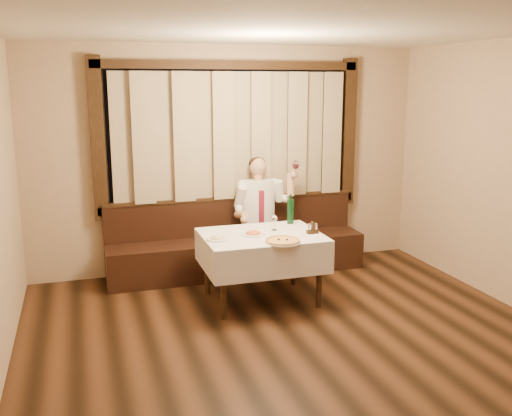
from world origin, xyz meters
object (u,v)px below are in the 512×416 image
object	(u,v)px
dining_table	(262,243)
cruet_caddy	(313,229)
banquette	(236,248)
pasta_cream	(218,237)
green_bottle	(290,211)
seated_man	(261,207)
pasta_red	(253,232)
pizza	(283,241)

from	to	relation	value
dining_table	cruet_caddy	bearing A→B (deg)	-14.96
banquette	pasta_cream	world-z (taller)	banquette
green_bottle	seated_man	world-z (taller)	seated_man
pasta_cream	pasta_red	bearing A→B (deg)	9.10
banquette	pasta_red	bearing A→B (deg)	-95.49
banquette	pasta_cream	size ratio (longest dim) A/B	13.66
pasta_red	cruet_caddy	size ratio (longest dim) A/B	1.98
green_bottle	banquette	bearing A→B (deg)	124.59
dining_table	pasta_cream	distance (m)	0.53
pasta_cream	pizza	bearing A→B (deg)	-26.71
pizza	cruet_caddy	xyz separation A→B (m)	(0.43, 0.24, 0.03)
pasta_cream	seated_man	bearing A→B (deg)	51.94
pizza	green_bottle	bearing A→B (deg)	63.76
banquette	seated_man	distance (m)	0.61
pizza	cruet_caddy	distance (m)	0.49
cruet_caddy	green_bottle	bearing A→B (deg)	95.21
pizza	seated_man	size ratio (longest dim) A/B	0.26
pasta_cream	seated_man	world-z (taller)	seated_man
dining_table	pasta_red	xyz separation A→B (m)	(-0.10, -0.01, 0.14)
pasta_cream	seated_man	distance (m)	1.28
dining_table	cruet_caddy	size ratio (longest dim) A/B	9.73
green_bottle	pasta_cream	bearing A→B (deg)	-155.99
dining_table	pizza	xyz separation A→B (m)	(0.10, -0.38, 0.12)
pasta_cream	green_bottle	world-z (taller)	green_bottle
banquette	green_bottle	xyz separation A→B (m)	(0.46, -0.67, 0.59)
banquette	pizza	distance (m)	1.48
banquette	pasta_cream	distance (m)	1.30
banquette	cruet_caddy	world-z (taller)	banquette
banquette	pizza	world-z (taller)	banquette
dining_table	green_bottle	bearing A→B (deg)	37.36
pasta_red	pasta_cream	world-z (taller)	pasta_red
green_bottle	cruet_caddy	xyz separation A→B (m)	(0.07, -0.49, -0.10)
banquette	dining_table	xyz separation A→B (m)	(0.00, -1.02, 0.34)
dining_table	green_bottle	distance (m)	0.63
dining_table	cruet_caddy	world-z (taller)	cruet_caddy
pasta_red	seated_man	world-z (taller)	seated_man
pizza	pasta_red	xyz separation A→B (m)	(-0.20, 0.37, 0.02)
pasta_cream	cruet_caddy	distance (m)	1.03
banquette	pasta_cream	bearing A→B (deg)	-114.53
pizza	green_bottle	distance (m)	0.83
pasta_red	banquette	bearing A→B (deg)	84.51
banquette	dining_table	world-z (taller)	banquette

